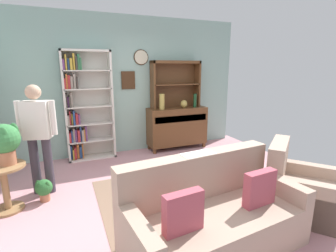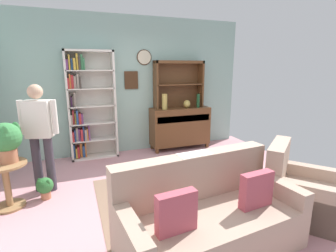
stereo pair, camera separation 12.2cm
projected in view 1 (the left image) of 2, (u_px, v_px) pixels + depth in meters
ground_plane at (167, 194)px, 3.64m from camera, size 5.40×4.60×0.02m
wall_back at (128, 86)px, 5.23m from camera, size 5.00×0.09×2.80m
area_rug at (189, 200)px, 3.44m from camera, size 2.33×2.17×0.01m
bookshelf at (85, 107)px, 4.80m from camera, size 0.90×0.30×2.10m
sideboard at (177, 126)px, 5.57m from camera, size 1.30×0.45×0.92m
sideboard_hutch at (175, 78)px, 5.43m from camera, size 1.10×0.26×1.00m
vase_tall at (162, 102)px, 5.22m from camera, size 0.11×0.11×0.32m
vase_round at (184, 104)px, 5.45m from camera, size 0.15×0.15×0.17m
bottle_wine at (195, 100)px, 5.51m from camera, size 0.07×0.07×0.30m
couch_floral at (212, 217)px, 2.52m from camera, size 1.87×1.02×0.90m
armchair_floral at (297, 190)px, 3.12m from camera, size 1.07×1.08×0.88m
plant_stand at (5, 183)px, 3.12m from camera, size 0.52×0.52×0.60m
potted_plant_large at (4, 141)px, 3.06m from camera, size 0.37×0.37×0.51m
potted_plant_small at (44, 189)px, 3.39m from camera, size 0.22×0.22×0.31m
person_reading at (38, 132)px, 3.46m from camera, size 0.52×0.28×1.56m
coffee_table at (182, 174)px, 3.44m from camera, size 0.80×0.50×0.42m
book_stack at (189, 167)px, 3.44m from camera, size 0.21×0.14×0.05m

